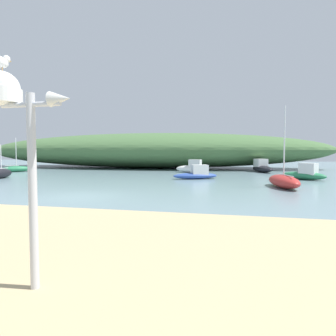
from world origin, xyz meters
name	(u,v)px	position (x,y,z in m)	size (l,w,h in m)	color
ground_plane	(79,197)	(0.00, 0.00, 0.00)	(120.00, 120.00, 0.00)	gray
distant_hill	(145,151)	(-4.83, 26.37, 2.40)	(49.17, 14.02, 4.80)	#476B3D
mast_structure	(11,109)	(4.19, -9.03, 2.77)	(1.35, 0.54, 3.10)	silver
seagull_on_radar	(2,61)	(4.04, -9.01, 3.44)	(0.15, 0.37, 0.26)	orange
sailboat_far_left	(16,169)	(-15.89, 14.51, 0.34)	(2.77, 2.94, 3.74)	#287A4C
motorboat_outer_mooring	(193,168)	(3.14, 17.61, 0.52)	(3.63, 1.60, 1.39)	white
sailboat_off_point	(284,181)	(10.29, 5.92, 0.41)	(1.97, 4.09, 4.94)	#B72D28
motorboat_east_reach	(305,174)	(12.81, 11.73, 0.47)	(3.39, 2.94, 1.32)	#287A4C
sailboat_far_right	(1,173)	(-11.48, 7.63, 0.40)	(1.50, 2.83, 2.80)	black
motorboat_by_sandbar	(262,167)	(10.35, 20.00, 0.52)	(2.57, 4.52, 1.43)	black
motorboat_inner_mooring	(197,174)	(4.44, 10.48, 0.40)	(3.76, 2.42, 1.14)	#2D4C9E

